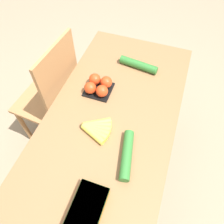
{
  "coord_description": "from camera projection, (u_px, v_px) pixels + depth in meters",
  "views": [
    {
      "loc": [
        -0.65,
        -0.22,
        1.77
      ],
      "look_at": [
        0.0,
        0.0,
        0.8
      ],
      "focal_mm": 35.0,
      "sensor_mm": 36.0,
      "label": 1
    }
  ],
  "objects": [
    {
      "name": "ground_plane",
      "position": [
        112.0,
        166.0,
        1.84
      ],
      "size": [
        12.0,
        12.0,
        0.0
      ],
      "primitive_type": "plane",
      "color": "gray"
    },
    {
      "name": "dining_table",
      "position": [
        112.0,
        126.0,
        1.31
      ],
      "size": [
        1.4,
        0.71,
        0.77
      ],
      "color": "olive",
      "rests_on": "ground_plane"
    },
    {
      "name": "chair",
      "position": [
        53.0,
        98.0,
        1.61
      ],
      "size": [
        0.45,
        0.43,
        1.01
      ],
      "rotation": [
        0.0,
        0.0,
        3.06
      ],
      "color": "#A87547",
      "rests_on": "ground_plane"
    },
    {
      "name": "banana_bunch",
      "position": [
        96.0,
        128.0,
        1.14
      ],
      "size": [
        0.17,
        0.16,
        0.04
      ],
      "color": "brown",
      "rests_on": "dining_table"
    },
    {
      "name": "tomato_pack",
      "position": [
        98.0,
        86.0,
        1.29
      ],
      "size": [
        0.16,
        0.16,
        0.08
      ],
      "color": "black",
      "rests_on": "dining_table"
    },
    {
      "name": "carrot_bag",
      "position": [
        88.0,
        207.0,
        0.91
      ],
      "size": [
        0.2,
        0.13,
        0.05
      ],
      "color": "orange",
      "rests_on": "dining_table"
    },
    {
      "name": "cucumber_near",
      "position": [
        138.0,
        65.0,
        1.41
      ],
      "size": [
        0.08,
        0.26,
        0.05
      ],
      "color": "#2D702D",
      "rests_on": "dining_table"
    },
    {
      "name": "cucumber_far",
      "position": [
        127.0,
        155.0,
        1.05
      ],
      "size": [
        0.26,
        0.1,
        0.05
      ],
      "color": "#2D702D",
      "rests_on": "dining_table"
    }
  ]
}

